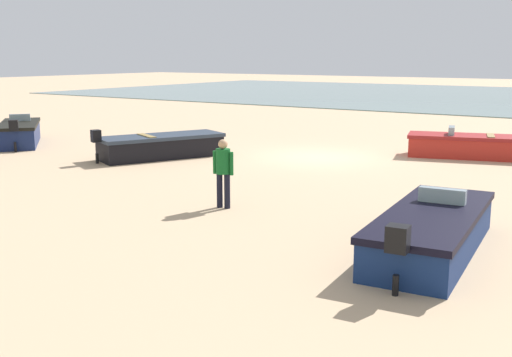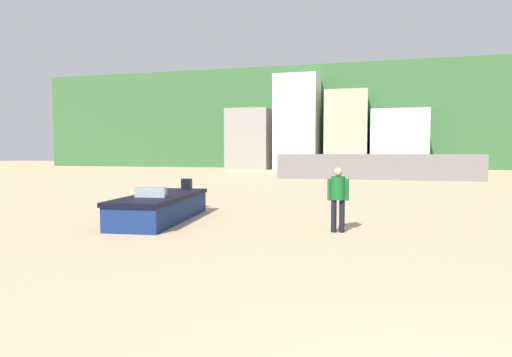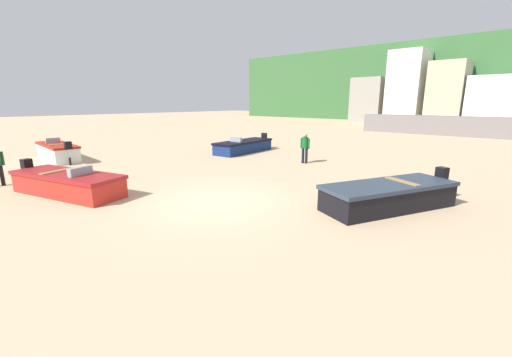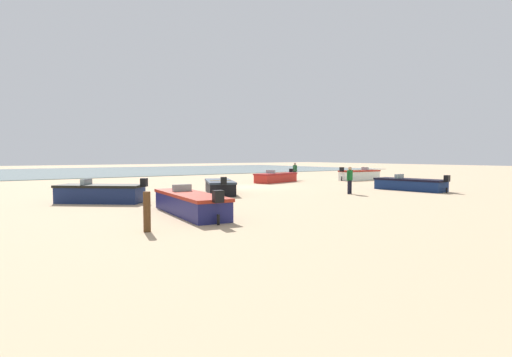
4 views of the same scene
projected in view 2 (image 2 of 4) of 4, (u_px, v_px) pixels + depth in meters
name	position (u px, v px, depth m)	size (l,w,h in m)	color
headland_hill	(375.00, 124.00, 66.24)	(90.00, 32.00, 12.65)	#336033
harbor_pier	(376.00, 167.00, 31.90)	(14.46, 2.40, 1.84)	slate
townhouse_far_left	(252.00, 139.00, 51.93)	(4.95, 6.43, 7.02)	gray
townhouse_centre_left	(298.00, 123.00, 50.13)	(4.78, 5.83, 10.67)	silver
townhouse_centre	(346.00, 131.00, 48.59)	(4.57, 5.43, 8.72)	tan
townhouse_right	(398.00, 140.00, 47.29)	(5.90, 5.49, 6.54)	#B5C3C5
boat_navy_2	(161.00, 207.00, 12.65)	(1.96, 4.81, 1.08)	navy
beach_walker_foreground	(338.00, 194.00, 10.73)	(0.54, 0.38, 1.62)	black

